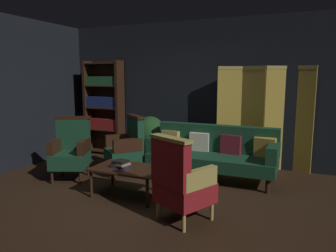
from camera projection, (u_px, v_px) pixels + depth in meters
ground_plane at (145, 203)px, 4.32m from camera, size 10.00×10.00×0.00m
back_wall at (201, 92)px, 6.33m from camera, size 7.20×0.10×2.80m
side_wall_left at (15, 94)px, 5.84m from camera, size 0.10×3.60×2.80m
folding_screen at (264, 117)px, 5.77m from camera, size 1.69×0.35×1.90m
bookshelf at (104, 106)px, 7.00m from camera, size 0.90×0.32×2.05m
velvet_couch at (213, 151)px, 5.35m from camera, size 2.12×0.78×0.88m
coffee_table at (128, 171)px, 4.53m from camera, size 1.00×0.64×0.42m
armchair_gilt_accent at (181, 181)px, 3.71m from camera, size 0.77×0.77×1.04m
armchair_wing_left at (71, 150)px, 5.30m from camera, size 0.76×0.75×1.04m
armchair_wing_right at (127, 147)px, 5.54m from camera, size 0.81×0.81×1.04m
potted_plant at (150, 136)px, 6.32m from camera, size 0.64×0.64×0.93m
book_navy_cloth at (121, 166)px, 4.53m from camera, size 0.23×0.18×0.04m
book_tan_leather at (121, 164)px, 4.53m from camera, size 0.27×0.23×0.03m
book_black_cloth at (121, 162)px, 4.52m from camera, size 0.21×0.20×0.04m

